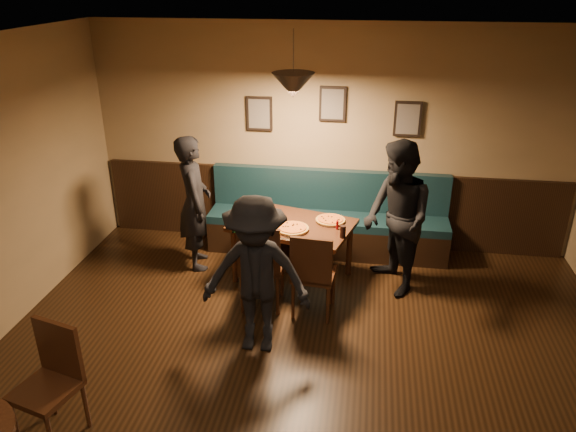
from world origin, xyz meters
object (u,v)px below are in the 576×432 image
Objects in this scene: diner_left at (194,203)px; chair_near_right at (314,272)px; dining_table at (293,251)px; cafe_chair_far at (45,388)px; diner_front at (256,276)px; chair_near_left at (262,263)px; tabasco_bottle at (337,224)px; diner_right at (397,219)px; soda_glass at (343,232)px; booth_bench at (327,215)px.

chair_near_right is at bearing -138.70° from diner_left.
dining_table is 1.40× the size of cafe_chair_far.
diner_front is at bearing -165.15° from diner_left.
diner_front reaches higher than chair_near_left.
diner_front is 12.61× the size of tabasco_bottle.
chair_near_left is 0.58× the size of diner_right.
chair_near_right is 2.69m from cafe_chair_far.
soda_glass is 0.20m from tabasco_bottle.
dining_table is at bearing 65.53° from chair_near_left.
chair_near_left is at bearing -113.25° from booth_bench.
cafe_chair_far is (-1.33, -1.33, -0.31)m from diner_front.
booth_bench is 1.19m from diner_right.
cafe_chair_far is at bearing -135.86° from diner_front.
diner_front is at bearing -124.55° from soda_glass.
tabasco_bottle is at bearing 110.59° from soda_glass.
cafe_chair_far reaches higher than soda_glass.
tabasco_bottle is at bearing -78.14° from booth_bench.
soda_glass is at bearing -69.41° from tabasco_bottle.
dining_table is 1.26m from diner_right.
dining_table is (-0.34, -0.74, -0.15)m from booth_bench.
diner_left reaches higher than cafe_chair_far.
diner_front reaches higher than chair_near_right.
cafe_chair_far is at bearing -127.64° from tabasco_bottle.
diner_front is (0.09, -0.73, 0.28)m from chair_near_left.
booth_bench is 1.84× the size of diner_left.
diner_left reaches higher than booth_bench.
diner_right is at bearing -120.27° from cafe_chair_far.
chair_near_right is 1.02× the size of cafe_chair_far.
chair_near_left reaches higher than soda_glass.
chair_near_right is at bearing -90.62° from booth_bench.
cafe_chair_far is (-1.99, -2.58, -0.30)m from tabasco_bottle.
chair_near_right is 0.67m from tabasco_bottle.
tabasco_bottle is at bearing 61.44° from diner_front.
booth_bench is at bearing 101.86° from tabasco_bottle.
dining_table is at bearing 154.90° from soda_glass.
booth_bench is 1.40m from chair_near_right.
dining_table is at bearing -117.69° from diner_left.
tabasco_bottle is 0.13× the size of cafe_chair_far.
soda_glass is at bearing 54.61° from diner_front.
chair_near_left is at bearing -93.49° from diner_right.
chair_near_right is 7.77× the size of tabasco_bottle.
chair_near_left reaches higher than chair_near_right.
cafe_chair_far is at bearing -123.75° from chair_near_left.
chair_near_left is at bearing 178.65° from chair_near_right.
chair_near_left reaches higher than tabasco_bottle.
tabasco_bottle is (-0.07, 0.19, -0.01)m from soda_glass.
diner_left is 2.84m from cafe_chair_far.
diner_right is 1.84× the size of cafe_chair_far.
diner_right is 12.76× the size of soda_glass.
chair_near_left is at bearing -145.24° from tabasco_bottle.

